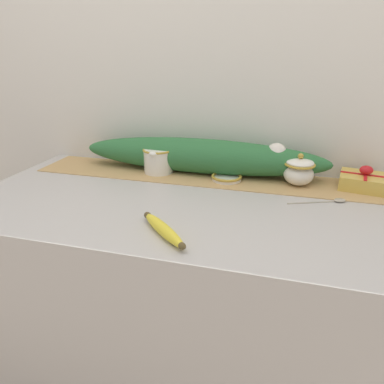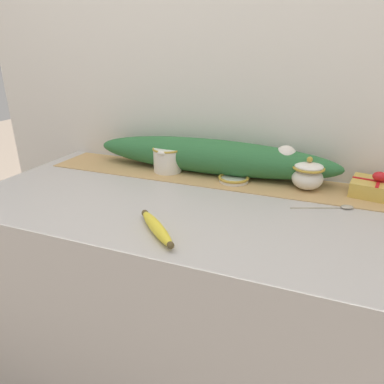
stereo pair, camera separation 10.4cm
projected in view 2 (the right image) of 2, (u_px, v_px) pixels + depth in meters
The scene contains 10 objects.
countertop at pixel (184, 307), 1.29m from camera, with size 1.40×0.71×0.89m, color #B7B2AD.
back_wall at pixel (219, 91), 1.33m from camera, with size 2.20×0.04×2.40m, color silver.
table_runner at pixel (206, 176), 1.32m from camera, with size 1.29×0.22×0.00m, color tan.
cream_pitcher at pixel (168, 159), 1.36m from camera, with size 0.12×0.14×0.10m.
sugar_bowl at pixel (308, 175), 1.18m from camera, with size 0.11×0.11×0.12m.
small_dish at pixel (234, 179), 1.26m from camera, with size 0.11×0.11×0.02m.
banana at pixel (156, 228), 0.90m from camera, with size 0.18×0.17×0.03m.
spoon at pixel (342, 207), 1.05m from camera, with size 0.19×0.09×0.01m.
gift_box at pixel (377, 188), 1.13m from camera, with size 0.18×0.16×0.08m.
poinsettia_garland at pixel (210, 156), 1.33m from camera, with size 0.98×0.15×0.14m.
Camera 2 is at (0.40, -0.95, 1.34)m, focal length 32.00 mm.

